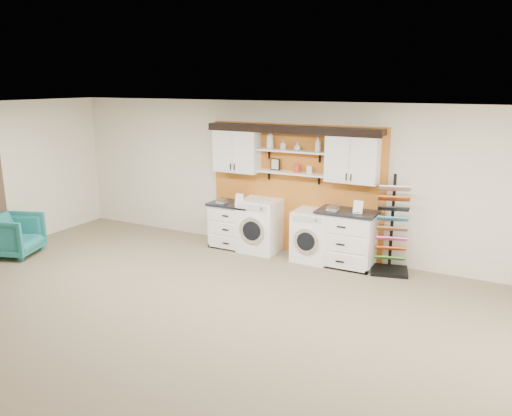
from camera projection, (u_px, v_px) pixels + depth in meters
The scene contains 22 objects.
floor at pixel (166, 343), 6.16m from camera, with size 10.00×10.00×0.00m, color #817157.
ceiling at pixel (154, 113), 5.48m from camera, with size 10.00×10.00×0.00m, color white.
wall_back at pixel (296, 178), 9.26m from camera, with size 10.00×10.00×0.00m, color beige.
accent_panel at pixel (295, 189), 9.28m from camera, with size 3.40×0.07×2.40m, color #BA681F.
upper_cabinet_left at pixel (237, 150), 9.47m from camera, with size 0.90×0.35×0.84m.
upper_cabinet_right at pixel (353, 158), 8.45m from camera, with size 0.90×0.35×0.84m.
shelf_lower at pixel (291, 173), 9.05m from camera, with size 1.32×0.28×0.03m, color white.
shelf_upper at pixel (292, 151), 8.96m from camera, with size 1.32×0.28×0.03m, color white.
crown_molding at pixel (292, 129), 8.87m from camera, with size 3.30×0.41×0.13m.
picture_frame at pixel (275, 164), 9.22m from camera, with size 0.18×0.02×0.22m.
canister_red at pixel (296, 168), 8.99m from camera, with size 0.11×0.11×0.16m, color red.
canister_cream at pixel (309, 170), 8.88m from camera, with size 0.10×0.10×0.14m, color silver.
base_cabinet_left at pixel (234, 225), 9.69m from camera, with size 0.90×0.66×0.88m.
base_cabinet_right at pixel (346, 238), 8.66m from camera, with size 1.01×0.66×0.99m.
washer at pixel (260, 225), 9.41m from camera, with size 0.72×0.71×1.01m.
dryer at pixel (313, 235), 8.94m from camera, with size 0.66×0.71×0.92m.
sample_rack at pixel (391, 242), 8.34m from camera, with size 0.71×0.63×1.66m.
armchair at pixel (14, 235), 9.21m from camera, with size 0.82×0.85×0.77m, color #1E7475.
soap_bottle_a at pixel (270, 139), 9.11m from camera, with size 0.13×0.13×0.34m, color silver.
soap_bottle_b at pixel (283, 145), 9.01m from camera, with size 0.07×0.08×0.16m, color silver.
soap_bottle_c at pixel (297, 146), 8.89m from camera, with size 0.12×0.12×0.15m, color silver.
soap_bottle_d at pixel (318, 144), 8.70m from camera, with size 0.10×0.10×0.27m, color silver.
Camera 1 is at (3.57, -4.41, 3.12)m, focal length 35.00 mm.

